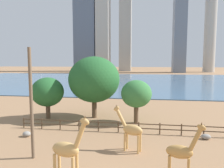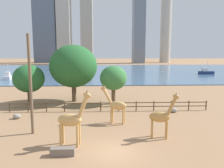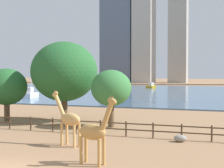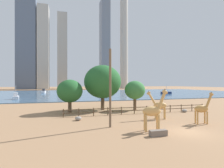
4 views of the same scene
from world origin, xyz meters
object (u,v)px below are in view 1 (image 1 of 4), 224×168
utility_pole (31,104)px  tree_center_broad (136,94)px  giraffe_companion (131,130)px  tree_right_tall (94,80)px  boat_tug (41,86)px  boat_ferry (115,76)px  boulder_by_pole (206,137)px  boat_sailboat (89,77)px  boulder_near_fence (27,134)px  giraffe_young (68,150)px  tree_left_large (48,92)px  giraffe_tall (182,152)px

utility_pole → tree_center_broad: (8.26, 11.97, -0.79)m
giraffe_companion → utility_pole: 8.98m
tree_right_tall → boat_tug: size_ratio=1.74×
giraffe_companion → boat_ferry: 90.49m
boulder_by_pole → boat_sailboat: bearing=113.5°
boulder_near_fence → tree_right_tall: tree_right_tall is taller
giraffe_young → tree_right_tall: tree_right_tall is taller
tree_left_large → boat_tug: 33.73m
boulder_by_pole → tree_right_tall: bearing=153.1°
boulder_near_fence → boat_ferry: (-2.16, 87.32, 0.56)m
boulder_near_fence → boat_sailboat: bearing=99.4°
boat_ferry → boulder_near_fence: bearing=140.7°
boat_ferry → boat_tug: boat_tug is taller
tree_left_large → boat_sailboat: bearing=99.6°
utility_pole → boulder_near_fence: 7.35m
giraffe_young → giraffe_tall: bearing=19.7°
utility_pole → boulder_by_pole: (15.82, 6.86, -4.40)m
boat_tug → tree_right_tall: bearing=-152.3°
utility_pole → tree_left_large: 12.99m
giraffe_tall → tree_center_broad: size_ratio=0.73×
utility_pole → tree_right_tall: bearing=81.2°
boulder_near_fence → boat_ferry: 87.35m
utility_pole → giraffe_tall: bearing=-7.4°
utility_pole → boat_ferry: bearing=93.4°
boulder_by_pole → boat_ferry: size_ratio=0.23×
giraffe_companion → boulder_by_pole: 8.90m
giraffe_young → boulder_by_pole: bearing=49.9°
boulder_by_pole → boat_sailboat: size_ratio=0.20×
giraffe_young → boat_sailboat: size_ratio=0.91×
utility_pole → tree_left_large: utility_pole is taller
boulder_near_fence → tree_left_large: 8.26m
boat_sailboat → giraffe_companion: bearing=19.5°
tree_left_large → boat_tug: tree_left_large is taller
boulder_by_pole → tree_right_tall: (-13.69, 6.93, 5.29)m
tree_center_broad → boat_ferry: size_ratio=1.33×
tree_center_broad → boat_tug: 41.33m
giraffe_tall → boat_tug: bearing=137.7°
utility_pole → boulder_near_fence: utility_pole is taller
boulder_by_pole → tree_left_large: size_ratio=0.17×
utility_pole → boat_ferry: utility_pole is taller
giraffe_tall → boat_ferry: size_ratio=0.97×
tree_center_broad → boulder_by_pole: bearing=-34.1°
tree_left_large → boat_sailboat: tree_left_large is taller
tree_right_tall → boat_sailboat: size_ratio=1.72×
giraffe_young → boat_sailboat: giraffe_young is taller
giraffe_young → tree_right_tall: bearing=107.1°
boat_ferry → tree_left_large: bearing=140.1°
boat_ferry → giraffe_companion: bearing=147.9°
tree_center_broad → boat_ferry: (-13.80, 80.19, -3.04)m
giraffe_young → boat_ferry: giraffe_young is taller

